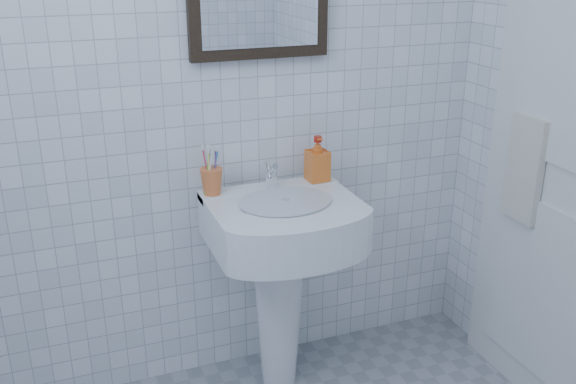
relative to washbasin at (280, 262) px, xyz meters
name	(u,v)px	position (x,y,z in m)	size (l,w,h in m)	color
wall_back	(200,58)	(-0.21, 0.22, 0.72)	(2.20, 0.02, 2.50)	white
washbasin	(280,262)	(0.00, 0.00, 0.00)	(0.52, 0.38, 0.80)	white
faucet	(271,177)	(0.00, 0.09, 0.30)	(0.04, 0.09, 0.11)	white
toothbrush_cup	(212,181)	(-0.21, 0.11, 0.30)	(0.08, 0.08, 0.09)	orange
soap_dispenser	(317,159)	(0.19, 0.11, 0.34)	(0.08, 0.08, 0.17)	#E54B16
towel_ring	(536,119)	(0.85, -0.25, 0.52)	(0.18, 0.18, 0.01)	white
hand_towel	(525,169)	(0.83, -0.25, 0.34)	(0.03, 0.16, 0.38)	white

